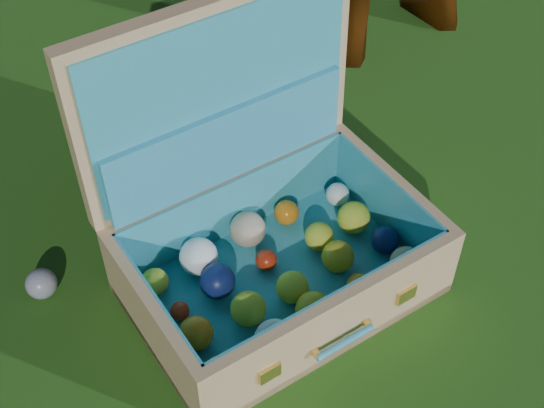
{
  "coord_description": "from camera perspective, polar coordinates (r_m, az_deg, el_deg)",
  "views": [
    {
      "loc": [
        -0.3,
        -1.04,
        1.29
      ],
      "look_at": [
        -0.07,
        -0.0,
        0.18
      ],
      "focal_mm": 50.0,
      "sensor_mm": 36.0,
      "label": 1
    }
  ],
  "objects": [
    {
      "name": "suitcase",
      "position": [
        1.54,
        -0.88,
        -0.93
      ],
      "size": [
        0.73,
        0.64,
        0.58
      ],
      "rotation": [
        0.0,
        0.0,
        0.36
      ],
      "color": "tan",
      "rests_on": "ground"
    },
    {
      "name": "ground",
      "position": [
        1.69,
        2.15,
        -3.9
      ],
      "size": [
        60.0,
        60.0,
        0.0
      ],
      "primitive_type": "plane",
      "color": "#215114",
      "rests_on": "ground"
    },
    {
      "name": "stray_ball",
      "position": [
        1.66,
        -16.98,
        -5.76
      ],
      "size": [
        0.07,
        0.07,
        0.07
      ],
      "primitive_type": "sphere",
      "color": "#4673B7",
      "rests_on": "ground"
    }
  ]
}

